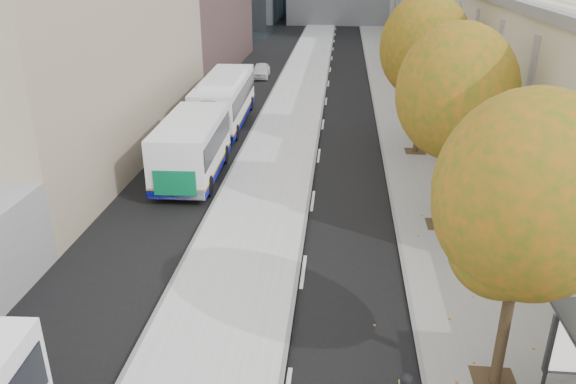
# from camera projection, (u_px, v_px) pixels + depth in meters

# --- Properties ---
(bus_platform) EXTENTS (4.25, 150.00, 0.15)m
(bus_platform) POSITION_uv_depth(u_px,v_px,m) (287.00, 127.00, 35.11)
(bus_platform) COLOR #B5B5B5
(bus_platform) RESTS_ON ground
(sidewalk) EXTENTS (4.75, 150.00, 0.08)m
(sidewalk) POSITION_uv_depth(u_px,v_px,m) (416.00, 131.00, 34.43)
(sidewalk) COLOR gray
(sidewalk) RESTS_ON ground
(building_tan) EXTENTS (18.00, 92.00, 8.00)m
(building_tan) POSITION_uv_depth(u_px,v_px,m) (499.00, 16.00, 58.38)
(building_tan) COLOR gray
(building_tan) RESTS_ON ground
(tree_c) EXTENTS (4.20, 4.20, 7.28)m
(tree_c) POSITION_uv_depth(u_px,v_px,m) (528.00, 197.00, 12.30)
(tree_c) COLOR #2E2113
(tree_c) RESTS_ON sidewalk
(tree_d) EXTENTS (4.40, 4.40, 7.60)m
(tree_d) POSITION_uv_depth(u_px,v_px,m) (456.00, 92.00, 20.44)
(tree_d) COLOR #2E2113
(tree_d) RESTS_ON sidewalk
(tree_e) EXTENTS (4.60, 4.60, 7.92)m
(tree_e) POSITION_uv_depth(u_px,v_px,m) (425.00, 47.00, 28.58)
(tree_e) COLOR #2E2113
(tree_e) RESTS_ON sidewalk
(bus_far) EXTENTS (3.10, 17.60, 2.92)m
(bus_far) POSITION_uv_depth(u_px,v_px,m) (213.00, 116.00, 31.70)
(bus_far) COLOR white
(bus_far) RESTS_ON ground
(distant_car) EXTENTS (1.59, 3.63, 1.22)m
(distant_car) POSITION_uv_depth(u_px,v_px,m) (261.00, 70.00, 48.88)
(distant_car) COLOR silver
(distant_car) RESTS_ON ground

